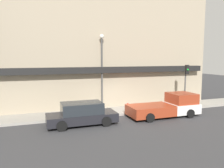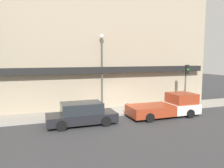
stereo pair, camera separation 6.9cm
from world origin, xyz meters
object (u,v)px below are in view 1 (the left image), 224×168
(pickup_truck, at_px, (168,106))
(street_lamp, at_px, (102,63))
(parked_car, at_px, (82,114))
(traffic_light, at_px, (186,78))
(fire_hydrant, at_px, (128,107))

(pickup_truck, bearing_deg, street_lamp, 142.85)
(pickup_truck, bearing_deg, parked_car, -179.58)
(parked_car, relative_size, traffic_light, 1.25)
(pickup_truck, relative_size, parked_car, 1.19)
(pickup_truck, xyz_separation_m, fire_hydrant, (-2.52, 1.82, -0.25))
(pickup_truck, xyz_separation_m, street_lamp, (-4.24, 3.26, 3.24))
(pickup_truck, relative_size, fire_hydrant, 8.59)
(street_lamp, bearing_deg, fire_hydrant, -39.87)
(street_lamp, bearing_deg, parked_car, -126.32)
(pickup_truck, distance_m, parked_car, 6.63)
(pickup_truck, bearing_deg, traffic_light, 29.78)
(pickup_truck, xyz_separation_m, parked_car, (-6.63, 0.00, -0.02))
(street_lamp, bearing_deg, pickup_truck, -37.57)
(street_lamp, bearing_deg, traffic_light, -12.95)
(pickup_truck, height_order, street_lamp, street_lamp)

